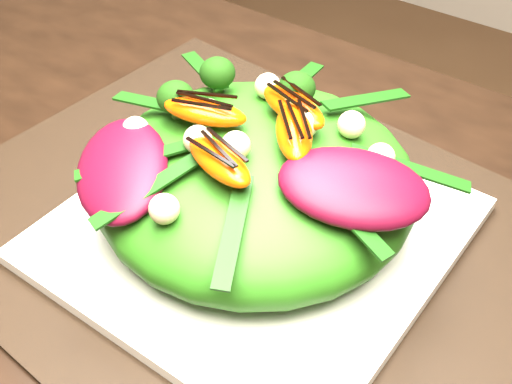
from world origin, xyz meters
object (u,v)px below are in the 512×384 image
Objects in this scene: placemat at (256,236)px; lettuce_mound at (256,180)px; salad_bowl at (256,216)px; plate_base at (256,229)px; orange_segment at (284,111)px; dining_table at (37,356)px.

lettuce_mound is (-0.00, 0.00, 0.05)m from placemat.
salad_bowl is 1.05× the size of lettuce_mound.
plate_base is 4.64× the size of orange_segment.
plate_base is 0.01m from salad_bowl.
lettuce_mound is (0.07, 0.16, 0.08)m from dining_table.
salad_bowl is (0.07, 0.16, 0.04)m from dining_table.
placemat is 0.10m from orange_segment.
dining_table is at bearing -112.89° from placemat.
dining_table is at bearing -112.89° from salad_bowl.
salad_bowl is 4.12× the size of orange_segment.
placemat is 1.80× the size of plate_base.
dining_table is at bearing -112.89° from lettuce_mound.
orange_segment is at bearing 82.99° from lettuce_mound.
salad_bowl reaches higher than placemat.
placemat is 0.05m from lettuce_mound.
plate_base is at bearing 0.00° from salad_bowl.
salad_bowl is (-0.00, 0.00, 0.02)m from placemat.
salad_bowl is at bearing -97.01° from orange_segment.
dining_table is 0.17m from placemat.
plate_base is 0.05m from lettuce_mound.
plate_base is 0.10m from orange_segment.
lettuce_mound is 3.91× the size of orange_segment.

